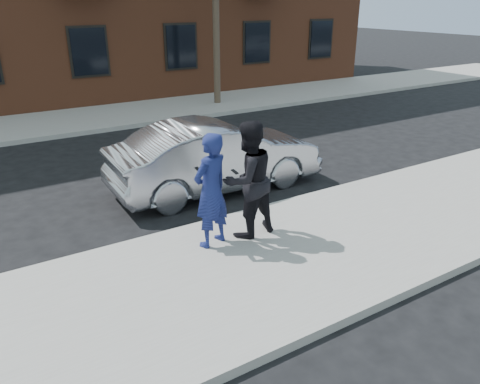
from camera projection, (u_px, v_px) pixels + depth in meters
ground at (300, 248)px, 8.20m from camera, size 100.00×100.00×0.00m
near_sidewalk at (309, 250)px, 7.98m from camera, size 50.00×3.50×0.15m
near_curb at (252, 213)px, 9.39m from camera, size 50.00×0.10×0.15m
far_sidewalk at (106, 117)px, 17.01m from camera, size 50.00×3.50×0.15m
far_curb at (123, 127)px, 15.60m from camera, size 50.00×0.10×0.15m
silver_sedan at (216, 156)px, 10.47m from camera, size 4.82×1.77×1.58m
man_hoodie at (211, 191)px, 7.68m from camera, size 0.83×0.67×1.96m
man_peacoat at (248, 180)px, 8.01m from camera, size 1.08×0.88×2.06m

